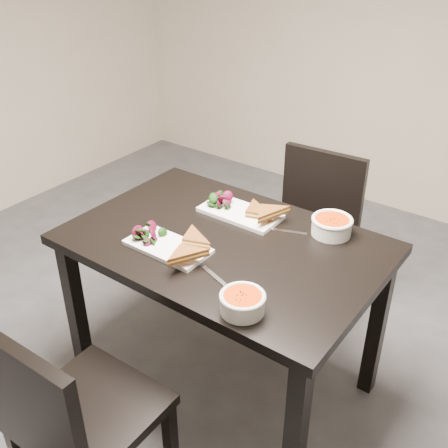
{
  "coord_description": "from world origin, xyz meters",
  "views": [
    {
      "loc": [
        0.76,
        -0.95,
        1.84
      ],
      "look_at": [
        -0.27,
        0.46,
        0.82
      ],
      "focal_mm": 42.84,
      "sensor_mm": 36.0,
      "label": 1
    }
  ],
  "objects_px": {
    "soup_bowl_near": "(242,302)",
    "soup_bowl_far": "(332,225)",
    "table": "(224,261)",
    "plate_near": "(168,247)",
    "chair_near": "(69,416)",
    "plate_far": "(240,213)",
    "chair_far": "(310,227)"
  },
  "relations": [
    {
      "from": "plate_far",
      "to": "table",
      "type": "bearing_deg",
      "value": -72.64
    },
    {
      "from": "plate_far",
      "to": "soup_bowl_far",
      "type": "bearing_deg",
      "value": 12.96
    },
    {
      "from": "table",
      "to": "soup_bowl_far",
      "type": "height_order",
      "value": "soup_bowl_far"
    },
    {
      "from": "plate_far",
      "to": "soup_bowl_far",
      "type": "distance_m",
      "value": 0.39
    },
    {
      "from": "plate_far",
      "to": "chair_far",
      "type": "bearing_deg",
      "value": 80.18
    },
    {
      "from": "table",
      "to": "soup_bowl_near",
      "type": "bearing_deg",
      "value": -45.91
    },
    {
      "from": "chair_far",
      "to": "plate_far",
      "type": "height_order",
      "value": "chair_far"
    },
    {
      "from": "table",
      "to": "chair_near",
      "type": "distance_m",
      "value": 0.8
    },
    {
      "from": "chair_far",
      "to": "chair_near",
      "type": "bearing_deg",
      "value": -95.67
    },
    {
      "from": "table",
      "to": "chair_far",
      "type": "xyz_separation_m",
      "value": [
        0.02,
        0.69,
        -0.17
      ]
    },
    {
      "from": "table",
      "to": "plate_near",
      "type": "distance_m",
      "value": 0.25
    },
    {
      "from": "plate_far",
      "to": "plate_near",
      "type": "bearing_deg",
      "value": -100.68
    },
    {
      "from": "plate_far",
      "to": "soup_bowl_near",
      "type": "bearing_deg",
      "value": -54.5
    },
    {
      "from": "chair_far",
      "to": "soup_bowl_far",
      "type": "xyz_separation_m",
      "value": [
        0.29,
        -0.41,
        0.31
      ]
    },
    {
      "from": "chair_near",
      "to": "plate_near",
      "type": "xyz_separation_m",
      "value": [
        -0.1,
        0.6,
        0.27
      ]
    },
    {
      "from": "table",
      "to": "plate_near",
      "type": "relative_size",
      "value": 3.73
    },
    {
      "from": "soup_bowl_near",
      "to": "soup_bowl_far",
      "type": "bearing_deg",
      "value": 88.8
    },
    {
      "from": "chair_far",
      "to": "soup_bowl_near",
      "type": "height_order",
      "value": "chair_far"
    },
    {
      "from": "chair_far",
      "to": "plate_far",
      "type": "relative_size",
      "value": 2.52
    },
    {
      "from": "table",
      "to": "plate_far",
      "type": "distance_m",
      "value": 0.23
    },
    {
      "from": "soup_bowl_near",
      "to": "soup_bowl_far",
      "type": "height_order",
      "value": "soup_bowl_far"
    },
    {
      "from": "plate_near",
      "to": "plate_far",
      "type": "distance_m",
      "value": 0.38
    },
    {
      "from": "chair_far",
      "to": "soup_bowl_far",
      "type": "distance_m",
      "value": 0.59
    },
    {
      "from": "chair_near",
      "to": "soup_bowl_far",
      "type": "xyz_separation_m",
      "value": [
        0.34,
        1.06,
        0.31
      ]
    },
    {
      "from": "soup_bowl_near",
      "to": "plate_far",
      "type": "height_order",
      "value": "soup_bowl_near"
    },
    {
      "from": "plate_near",
      "to": "chair_near",
      "type": "bearing_deg",
      "value": -80.19
    },
    {
      "from": "chair_near",
      "to": "soup_bowl_far",
      "type": "height_order",
      "value": "chair_near"
    },
    {
      "from": "chair_far",
      "to": "plate_far",
      "type": "distance_m",
      "value": 0.57
    },
    {
      "from": "plate_near",
      "to": "soup_bowl_far",
      "type": "height_order",
      "value": "soup_bowl_far"
    },
    {
      "from": "chair_near",
      "to": "plate_far",
      "type": "bearing_deg",
      "value": 90.64
    },
    {
      "from": "table",
      "to": "plate_far",
      "type": "xyz_separation_m",
      "value": [
        -0.06,
        0.2,
        0.11
      ]
    },
    {
      "from": "plate_near",
      "to": "chair_far",
      "type": "bearing_deg",
      "value": 79.81
    }
  ]
}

